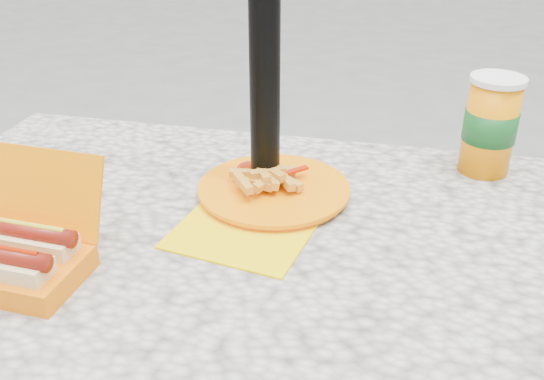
# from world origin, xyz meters

# --- Properties ---
(picnic_table) EXTENTS (1.20, 0.80, 0.75)m
(picnic_table) POSITION_xyz_m (0.00, 0.00, 0.64)
(picnic_table) COLOR beige
(picnic_table) RESTS_ON ground
(hotdog_box) EXTENTS (0.20, 0.19, 0.15)m
(hotdog_box) POSITION_xyz_m (-0.28, -0.16, 0.78)
(hotdog_box) COLOR #FF8200
(hotdog_box) RESTS_ON picnic_table
(fries_plate) EXTENTS (0.27, 0.36, 0.05)m
(fries_plate) POSITION_xyz_m (0.02, 0.13, 0.76)
(fries_plate) COLOR #FFD700
(fries_plate) RESTS_ON picnic_table
(soda_cup) EXTENTS (0.10, 0.10, 0.18)m
(soda_cup) POSITION_xyz_m (0.38, 0.32, 0.84)
(soda_cup) COLOR orange
(soda_cup) RESTS_ON picnic_table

